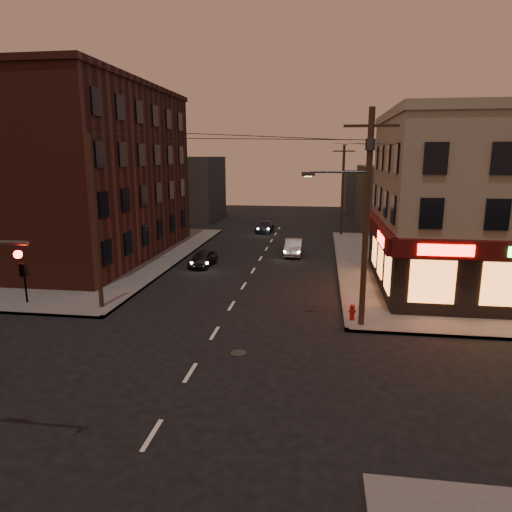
% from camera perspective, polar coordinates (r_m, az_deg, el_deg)
% --- Properties ---
extents(ground, '(120.00, 120.00, 0.00)m').
position_cam_1_polar(ground, '(18.04, -8.22, -14.25)').
color(ground, black).
rests_on(ground, ground).
extents(sidewalk_ne, '(24.00, 28.00, 0.15)m').
position_cam_1_polar(sidewalk_ne, '(37.74, 28.55, -1.36)').
color(sidewalk_ne, '#514F4C').
rests_on(sidewalk_ne, ground).
extents(sidewalk_nw, '(24.00, 28.00, 0.15)m').
position_cam_1_polar(sidewalk_nw, '(42.04, -24.75, 0.28)').
color(sidewalk_nw, '#514F4C').
rests_on(sidewalk_nw, ground).
extents(brick_apartment, '(12.00, 20.00, 13.00)m').
position_cam_1_polar(brick_apartment, '(39.48, -21.29, 9.51)').
color(brick_apartment, '#4D2018').
rests_on(brick_apartment, sidewalk_nw).
extents(bg_building_ne_a, '(10.00, 12.00, 7.00)m').
position_cam_1_polar(bg_building_ne_a, '(54.42, 18.11, 6.96)').
color(bg_building_ne_a, '#3F3D3A').
rests_on(bg_building_ne_a, ground).
extents(bg_building_nw, '(9.00, 10.00, 8.00)m').
position_cam_1_polar(bg_building_nw, '(60.25, -9.03, 8.35)').
color(bg_building_nw, '#3F3D3A').
rests_on(bg_building_nw, ground).
extents(bg_building_ne_b, '(8.00, 8.00, 6.00)m').
position_cam_1_polar(bg_building_ne_b, '(68.01, 14.45, 7.71)').
color(bg_building_ne_b, '#3F3D3A').
rests_on(bg_building_ne_b, ground).
extents(utility_pole_main, '(4.20, 0.44, 10.00)m').
position_cam_1_polar(utility_pole_main, '(21.44, 13.41, 5.92)').
color(utility_pole_main, '#382619').
rests_on(utility_pole_main, sidewalk_ne).
extents(utility_pole_far, '(0.26, 0.26, 9.00)m').
position_cam_1_polar(utility_pole_far, '(47.60, 10.77, 8.05)').
color(utility_pole_far, '#382619').
rests_on(utility_pole_far, sidewalk_ne).
extents(utility_pole_west, '(0.24, 0.24, 9.00)m').
position_cam_1_polar(utility_pole_west, '(25.02, -19.42, 3.86)').
color(utility_pole_west, '#382619').
rests_on(utility_pole_west, sidewalk_nw).
extents(sedan_near, '(1.76, 3.62, 1.19)m').
position_cam_1_polar(sedan_near, '(34.21, -6.64, -0.31)').
color(sedan_near, black).
rests_on(sedan_near, ground).
extents(sedan_mid, '(1.43, 3.98, 1.30)m').
position_cam_1_polar(sedan_mid, '(38.01, 4.70, 1.10)').
color(sedan_mid, slate).
rests_on(sedan_mid, ground).
extents(sedan_far, '(1.84, 4.17, 1.19)m').
position_cam_1_polar(sedan_far, '(49.57, 1.10, 3.71)').
color(sedan_far, '#171E2F').
rests_on(sedan_far, ground).
extents(fire_hydrant, '(0.35, 0.35, 0.81)m').
position_cam_1_polar(fire_hydrant, '(23.06, 11.95, -6.78)').
color(fire_hydrant, maroon).
rests_on(fire_hydrant, sidewalk_ne).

